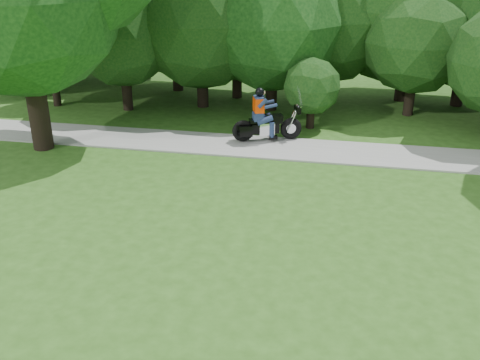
{
  "coord_description": "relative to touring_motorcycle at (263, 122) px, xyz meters",
  "views": [
    {
      "loc": [
        -0.41,
        -9.31,
        6.38
      ],
      "look_at": [
        -2.83,
        2.85,
        0.99
      ],
      "focal_mm": 40.0,
      "sensor_mm": 36.0,
      "label": 1
    }
  ],
  "objects": [
    {
      "name": "walkway",
      "position": [
        3.14,
        -0.61,
        -0.73
      ],
      "size": [
        60.0,
        2.2,
        0.06
      ],
      "primitive_type": "cube",
      "color": "gray",
      "rests_on": "ground"
    },
    {
      "name": "touring_motorcycle",
      "position": [
        0.0,
        0.0,
        0.0
      ],
      "size": [
        2.44,
        1.38,
        1.93
      ],
      "rotation": [
        0.0,
        0.0,
        0.36
      ],
      "color": "black",
      "rests_on": "walkway"
    },
    {
      "name": "ground",
      "position": [
        3.14,
        -8.61,
        -0.76
      ],
      "size": [
        100.0,
        100.0,
        0.0
      ],
      "primitive_type": "plane",
      "color": "#2D5718",
      "rests_on": "ground"
    },
    {
      "name": "tree_line",
      "position": [
        3.9,
        5.89,
        2.92
      ],
      "size": [
        39.42,
        12.68,
        7.74
      ],
      "color": "black",
      "rests_on": "ground"
    }
  ]
}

